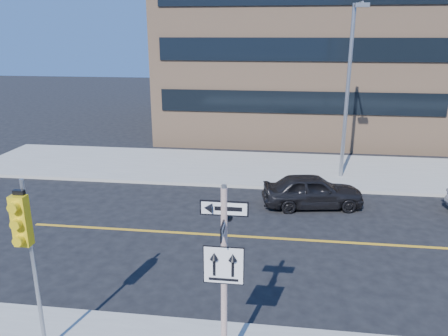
# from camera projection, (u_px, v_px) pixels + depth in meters

# --- Properties ---
(ground) EXTENTS (120.00, 120.00, 0.00)m
(ground) POSITION_uv_depth(u_px,v_px,m) (236.00, 303.00, 11.61)
(ground) COLOR black
(ground) RESTS_ON ground
(sign_pole) EXTENTS (0.92, 0.92, 4.06)m
(sign_pole) POSITION_uv_depth(u_px,v_px,m) (224.00, 271.00, 8.51)
(sign_pole) COLOR white
(sign_pole) RESTS_ON near_sidewalk
(traffic_signal) EXTENTS (0.32, 0.45, 4.00)m
(traffic_signal) POSITION_uv_depth(u_px,v_px,m) (24.00, 235.00, 8.70)
(traffic_signal) COLOR gray
(traffic_signal) RESTS_ON near_sidewalk
(parked_car_a) EXTENTS (2.27, 4.28, 1.39)m
(parked_car_a) POSITION_uv_depth(u_px,v_px,m) (313.00, 191.00, 17.89)
(parked_car_a) COLOR black
(parked_car_a) RESTS_ON ground
(streetlight_a) EXTENTS (0.55, 2.25, 8.00)m
(streetlight_a) POSITION_uv_depth(u_px,v_px,m) (349.00, 82.00, 19.89)
(streetlight_a) COLOR gray
(streetlight_a) RESTS_ON far_sidewalk
(building_brick) EXTENTS (18.00, 18.00, 18.00)m
(building_brick) POSITION_uv_depth(u_px,v_px,m) (299.00, 3.00, 32.38)
(building_brick) COLOR tan
(building_brick) RESTS_ON ground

